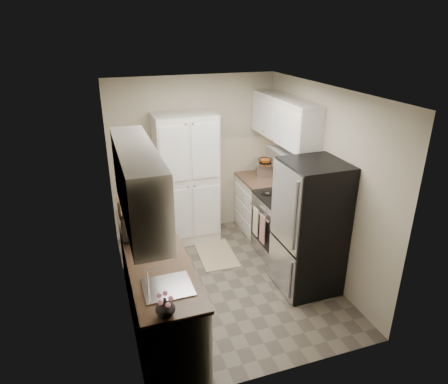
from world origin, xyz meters
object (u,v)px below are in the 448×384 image
at_px(pantry_cabinet, 187,179).
at_px(wine_bottle, 134,207).
at_px(electric_range, 282,225).
at_px(microwave, 145,220).
at_px(refrigerator, 310,227).
at_px(toaster_oven, 264,169).

height_order(pantry_cabinet, wine_bottle, pantry_cabinet).
bearing_deg(electric_range, wine_bottle, 178.59).
distance_m(pantry_cabinet, microwave, 1.57).
xyz_separation_m(pantry_cabinet, microwave, (-0.82, -1.33, 0.08)).
distance_m(electric_range, refrigerator, 0.88).
distance_m(electric_range, wine_bottle, 2.14).
relative_size(electric_range, wine_bottle, 4.07).
distance_m(refrigerator, microwave, 2.01).
bearing_deg(refrigerator, wine_bottle, 157.24).
bearing_deg(microwave, pantry_cabinet, -12.52).
bearing_deg(electric_range, refrigerator, -92.48).
height_order(pantry_cabinet, toaster_oven, pantry_cabinet).
distance_m(refrigerator, toaster_oven, 1.75).
bearing_deg(pantry_cabinet, electric_range, -38.22).
bearing_deg(electric_range, pantry_cabinet, 141.78).
distance_m(pantry_cabinet, electric_range, 1.58).
bearing_deg(refrigerator, toaster_oven, 85.07).
height_order(pantry_cabinet, refrigerator, pantry_cabinet).
bearing_deg(wine_bottle, microwave, -81.58).
xyz_separation_m(pantry_cabinet, toaster_oven, (1.29, 0.02, 0.02)).
xyz_separation_m(microwave, toaster_oven, (2.11, 1.35, -0.07)).
bearing_deg(microwave, toaster_oven, -38.34).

